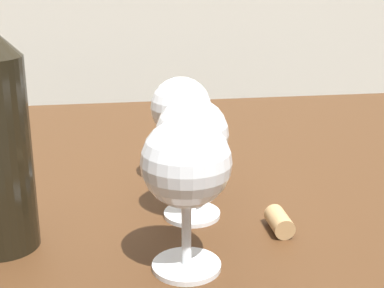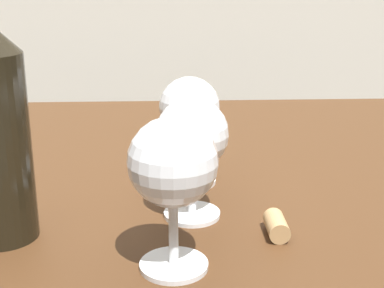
{
  "view_description": "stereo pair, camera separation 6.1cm",
  "coord_description": "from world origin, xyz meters",
  "px_view_note": "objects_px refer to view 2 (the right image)",
  "views": [
    {
      "loc": [
        -0.03,
        -0.73,
        1.01
      ],
      "look_at": [
        0.06,
        -0.15,
        0.82
      ],
      "focal_mm": 52.9,
      "sensor_mm": 36.0,
      "label": 1
    },
    {
      "loc": [
        0.03,
        -0.73,
        1.01
      ],
      "look_at": [
        0.06,
        -0.15,
        0.82
      ],
      "focal_mm": 52.9,
      "sensor_mm": 36.0,
      "label": 2
    }
  ],
  "objects_px": {
    "wine_glass_pinot": "(173,165)",
    "cork": "(276,226)",
    "wine_glass_chardonnay": "(192,136)",
    "wine_glass_port": "(189,111)"
  },
  "relations": [
    {
      "from": "wine_glass_port",
      "to": "cork",
      "type": "bearing_deg",
      "value": -60.91
    },
    {
      "from": "wine_glass_port",
      "to": "wine_glass_chardonnay",
      "type": "bearing_deg",
      "value": -90.75
    },
    {
      "from": "wine_glass_pinot",
      "to": "wine_glass_port",
      "type": "xyz_separation_m",
      "value": [
        0.02,
        0.21,
        -0.01
      ]
    },
    {
      "from": "wine_glass_pinot",
      "to": "wine_glass_chardonnay",
      "type": "bearing_deg",
      "value": 78.83
    },
    {
      "from": "wine_glass_port",
      "to": "wine_glass_pinot",
      "type": "bearing_deg",
      "value": -96.26
    },
    {
      "from": "wine_glass_chardonnay",
      "to": "cork",
      "type": "xyz_separation_m",
      "value": [
        0.09,
        -0.05,
        -0.08
      ]
    },
    {
      "from": "wine_glass_pinot",
      "to": "cork",
      "type": "xyz_separation_m",
      "value": [
        0.11,
        0.06,
        -0.09
      ]
    },
    {
      "from": "wine_glass_pinot",
      "to": "cork",
      "type": "bearing_deg",
      "value": 29.21
    },
    {
      "from": "wine_glass_pinot",
      "to": "wine_glass_port",
      "type": "relative_size",
      "value": 1.06
    },
    {
      "from": "cork",
      "to": "wine_glass_chardonnay",
      "type": "bearing_deg",
      "value": 149.33
    }
  ]
}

